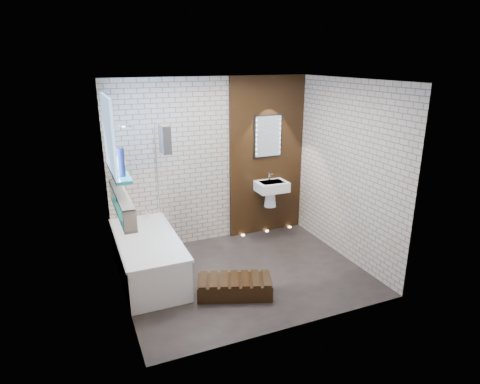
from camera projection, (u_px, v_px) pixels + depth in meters
name	position (u px, v px, depth m)	size (l,w,h in m)	color
ground	(244.00, 274.00, 5.72)	(3.20, 3.20, 0.00)	black
room_shell	(245.00, 184.00, 5.31)	(3.24, 3.20, 2.60)	#AF9F8B
walnut_panel	(267.00, 157.00, 6.78)	(1.30, 0.06, 2.60)	black
clerestory_window	(111.00, 143.00, 4.85)	(0.18, 1.00, 0.94)	#7FADE0
display_niche	(122.00, 203.00, 4.91)	(0.14, 1.30, 0.26)	teal
bathtub	(148.00, 257.00, 5.57)	(0.79, 1.74, 0.70)	white
bath_screen	(162.00, 176.00, 5.78)	(0.01, 0.78, 1.40)	white
towel	(165.00, 139.00, 5.35)	(0.11, 0.28, 0.37)	#27231F
shower_head	(126.00, 126.00, 5.45)	(0.18, 0.18, 0.02)	silver
washbasin	(271.00, 190.00, 6.76)	(0.50, 0.36, 0.58)	white
led_mirror	(268.00, 136.00, 6.64)	(0.50, 0.02, 0.70)	black
walnut_step	(235.00, 287.00, 5.18)	(0.92, 0.41, 0.21)	black
niche_bottles	(124.00, 210.00, 4.82)	(0.05, 0.91, 0.13)	maroon
sill_vases	(119.00, 163.00, 4.91)	(0.17, 0.41, 0.33)	#151C3C
floor_uplights	(267.00, 231.00, 7.12)	(0.96, 0.06, 0.01)	#FFD899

